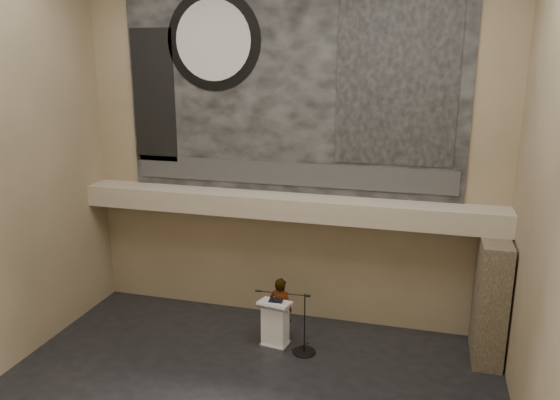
% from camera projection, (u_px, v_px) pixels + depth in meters
% --- Properties ---
extents(wall_back, '(10.00, 0.02, 8.50)m').
position_uv_depth(wall_back, '(289.00, 148.00, 12.81)').
color(wall_back, '#7E6F50').
rests_on(wall_back, floor).
extents(wall_front, '(10.00, 0.02, 8.50)m').
position_uv_depth(wall_front, '(86.00, 279.00, 5.35)').
color(wall_front, '#7E6F50').
rests_on(wall_front, floor).
extents(wall_right, '(0.02, 8.00, 8.50)m').
position_uv_depth(wall_right, '(557.00, 209.00, 7.80)').
color(wall_right, '#7E6F50').
rests_on(wall_right, floor).
extents(soffit, '(10.00, 0.80, 0.50)m').
position_uv_depth(soffit, '(285.00, 206.00, 12.77)').
color(soffit, tan).
rests_on(soffit, wall_back).
extents(sprinkler_left, '(0.04, 0.04, 0.06)m').
position_uv_depth(sprinkler_left, '(220.00, 213.00, 13.21)').
color(sprinkler_left, '#B2893D').
rests_on(sprinkler_left, soffit).
extents(sprinkler_right, '(0.04, 0.04, 0.06)m').
position_uv_depth(sprinkler_right, '(365.00, 225.00, 12.31)').
color(sprinkler_right, '#B2893D').
rests_on(sprinkler_right, soffit).
extents(banner, '(8.00, 0.05, 5.00)m').
position_uv_depth(banner, '(289.00, 86.00, 12.41)').
color(banner, black).
rests_on(banner, wall_back).
extents(banner_text_strip, '(7.76, 0.02, 0.55)m').
position_uv_depth(banner_text_strip, '(288.00, 174.00, 12.90)').
color(banner_text_strip, '#2E2E2E').
rests_on(banner_text_strip, banner).
extents(banner_clock_rim, '(2.30, 0.02, 2.30)m').
position_uv_depth(banner_clock_rim, '(213.00, 40.00, 12.57)').
color(banner_clock_rim, black).
rests_on(banner_clock_rim, banner).
extents(banner_clock_face, '(1.84, 0.02, 1.84)m').
position_uv_depth(banner_clock_face, '(213.00, 40.00, 12.55)').
color(banner_clock_face, silver).
rests_on(banner_clock_face, banner).
extents(banner_building_print, '(2.60, 0.02, 3.60)m').
position_uv_depth(banner_building_print, '(396.00, 83.00, 11.73)').
color(banner_building_print, black).
rests_on(banner_building_print, banner).
extents(banner_brick_print, '(1.10, 0.02, 3.20)m').
position_uv_depth(banner_brick_print, '(154.00, 96.00, 13.32)').
color(banner_brick_print, black).
rests_on(banner_brick_print, banner).
extents(stone_pier, '(0.60, 1.40, 2.70)m').
position_uv_depth(stone_pier, '(490.00, 300.00, 11.57)').
color(stone_pier, '#453A2A').
rests_on(stone_pier, floor).
extents(lectern, '(0.75, 0.59, 1.13)m').
position_uv_depth(lectern, '(275.00, 324.00, 12.20)').
color(lectern, silver).
rests_on(lectern, floor).
extents(binder, '(0.32, 0.27, 0.04)m').
position_uv_depth(binder, '(276.00, 300.00, 12.07)').
color(binder, black).
rests_on(binder, lectern).
extents(papers, '(0.21, 0.29, 0.00)m').
position_uv_depth(papers, '(271.00, 301.00, 12.08)').
color(papers, white).
rests_on(papers, lectern).
extents(speaker_person, '(0.60, 0.44, 1.51)m').
position_uv_depth(speaker_person, '(281.00, 309.00, 12.46)').
color(speaker_person, white).
rests_on(speaker_person, floor).
extents(mic_stand, '(1.35, 0.52, 1.41)m').
position_uv_depth(mic_stand, '(303.00, 344.00, 12.03)').
color(mic_stand, black).
rests_on(mic_stand, floor).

